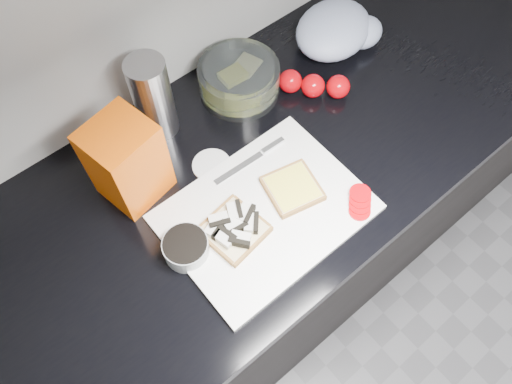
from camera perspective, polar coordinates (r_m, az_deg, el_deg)
base_cabinet at (r=1.51m, az=0.42°, el=-5.72°), size 3.50×0.60×0.86m
countertop at (r=1.12m, az=0.56°, el=3.55°), size 3.50×0.64×0.04m
cutting_board at (r=1.02m, az=1.07°, el=-2.33°), size 0.40×0.30×0.01m
bread_left at (r=0.99m, az=-2.57°, el=-4.19°), size 0.13×0.13×0.04m
bread_right at (r=1.04m, az=4.19°, el=0.41°), size 0.13×0.13×0.02m
tomato_slices at (r=1.04m, az=11.78°, el=-1.13°), size 0.08×0.08×0.02m
knife at (r=1.08m, az=0.30°, el=4.26°), size 0.18×0.02×0.01m
seed_tub at (r=0.98m, az=-8.01°, el=-6.28°), size 0.09×0.09×0.05m
tub_lid at (r=1.09m, az=-5.09°, el=3.07°), size 0.10×0.10×0.01m
glass_bowl at (r=1.18m, az=-1.96°, el=12.68°), size 0.19×0.19×0.08m
bread_bag at (r=1.01m, az=-14.53°, el=3.36°), size 0.14×0.14×0.19m
steel_canister at (r=1.09m, az=-11.69°, el=10.45°), size 0.08×0.08×0.20m
grocery_bag at (r=1.30m, az=9.34°, el=17.80°), size 0.25×0.22×0.09m
whole_tomatoes at (r=1.20m, az=6.62°, el=12.09°), size 0.13×0.14×0.06m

